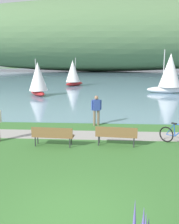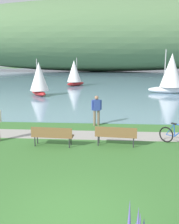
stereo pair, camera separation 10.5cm
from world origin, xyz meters
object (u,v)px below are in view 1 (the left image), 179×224
park_bench_further_along (53,135)px  sailboat_nearest_to_shore (38,79)px  bicycle_leaning_near_bench (177,136)px  person_at_shoreline (96,109)px  park_bench_near_camera (116,134)px  sailboat_mid_bay (73,73)px  sailboat_toward_hillside (170,73)px

park_bench_further_along → sailboat_nearest_to_shore: bearing=106.9°
bicycle_leaning_near_bench → person_at_shoreline: (-3.67, 3.13, 0.58)m
park_bench_near_camera → sailboat_nearest_to_shore: (-7.23, 14.55, 1.24)m
sailboat_nearest_to_shore → sailboat_mid_bay: bearing=76.5°
sailboat_mid_bay → sailboat_toward_hillside: (11.28, -6.66, 0.40)m
park_bench_further_along → bicycle_leaning_near_bench: bicycle_leaning_near_bench is taller
park_bench_further_along → park_bench_near_camera: bearing=5.1°
bicycle_leaning_near_bench → sailboat_toward_hillside: size_ratio=0.28×
park_bench_further_along → sailboat_toward_hillside: (9.10, 17.74, 1.70)m
bicycle_leaning_near_bench → sailboat_nearest_to_shore: (-9.91, 14.25, 1.36)m
park_bench_further_along → sailboat_nearest_to_shore: (-4.49, 14.79, 1.24)m
bicycle_leaning_near_bench → park_bench_near_camera: bearing=-173.7°
person_at_shoreline → park_bench_further_along: bearing=-115.5°
park_bench_further_along → person_at_shoreline: bearing=64.5°
park_bench_further_along → sailboat_toward_hillside: bearing=62.8°
park_bench_further_along → sailboat_nearest_to_shore: 15.51m
sailboat_toward_hillside → sailboat_nearest_to_shore: bearing=-167.8°
bicycle_leaning_near_bench → sailboat_nearest_to_shore: size_ratio=0.36×
park_bench_further_along → sailboat_mid_bay: bearing=95.1°
sailboat_toward_hillside → person_at_shoreline: bearing=-117.6°
sailboat_toward_hillside → bicycle_leaning_near_bench: bearing=-102.1°
park_bench_near_camera → bicycle_leaning_near_bench: (2.68, 0.30, -0.12)m
person_at_shoreline → sailboat_toward_hillside: (7.35, 14.07, 1.24)m
park_bench_further_along → sailboat_mid_bay: size_ratio=0.48×
park_bench_near_camera → sailboat_nearest_to_shore: 16.29m
bicycle_leaning_near_bench → person_at_shoreline: person_at_shoreline is taller
park_bench_near_camera → park_bench_further_along: same height
bicycle_leaning_near_bench → sailboat_toward_hillside: bearing=77.9°
park_bench_near_camera → sailboat_mid_bay: size_ratio=0.49×
park_bench_near_camera → sailboat_nearest_to_shore: bearing=116.4°
park_bench_further_along → person_at_shoreline: 4.09m
park_bench_further_along → bicycle_leaning_near_bench: 5.45m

